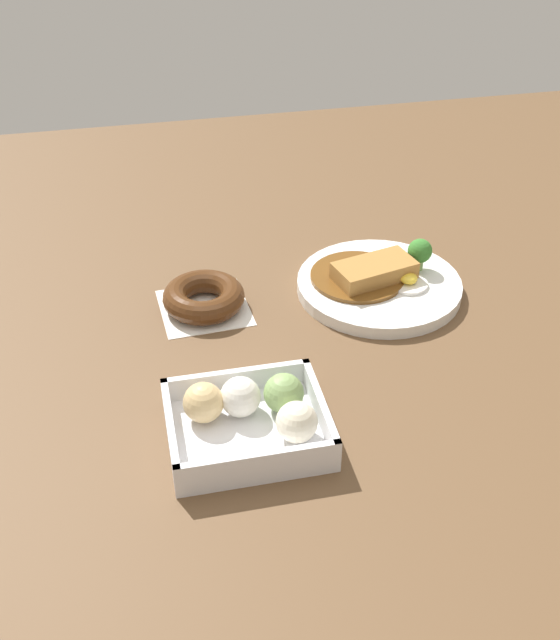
# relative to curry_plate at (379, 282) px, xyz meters

# --- Properties ---
(ground_plane) EXTENTS (1.60, 1.60, 0.00)m
(ground_plane) POSITION_rel_curry_plate_xyz_m (0.04, 0.08, -0.01)
(ground_plane) COLOR brown
(curry_plate) EXTENTS (0.23, 0.23, 0.07)m
(curry_plate) POSITION_rel_curry_plate_xyz_m (0.00, 0.00, 0.00)
(curry_plate) COLOR white
(curry_plate) RESTS_ON ground_plane
(donut_box) EXTENTS (0.18, 0.15, 0.06)m
(donut_box) POSITION_rel_curry_plate_xyz_m (0.23, 0.25, 0.01)
(donut_box) COLOR white
(donut_box) RESTS_ON ground_plane
(chocolate_ring_donut) EXTENTS (0.13, 0.13, 0.04)m
(chocolate_ring_donut) POSITION_rel_curry_plate_xyz_m (0.25, -0.01, 0.00)
(chocolate_ring_donut) COLOR white
(chocolate_ring_donut) RESTS_ON ground_plane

